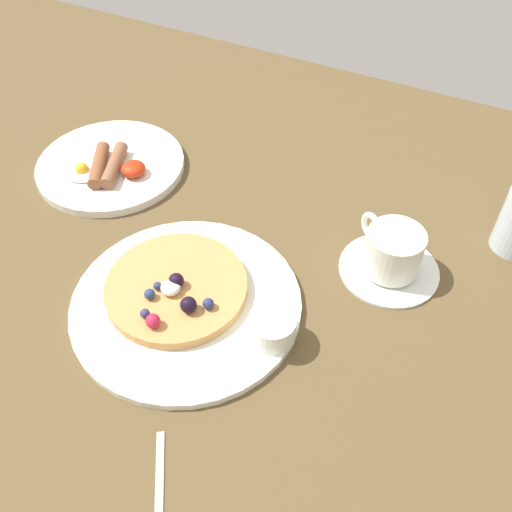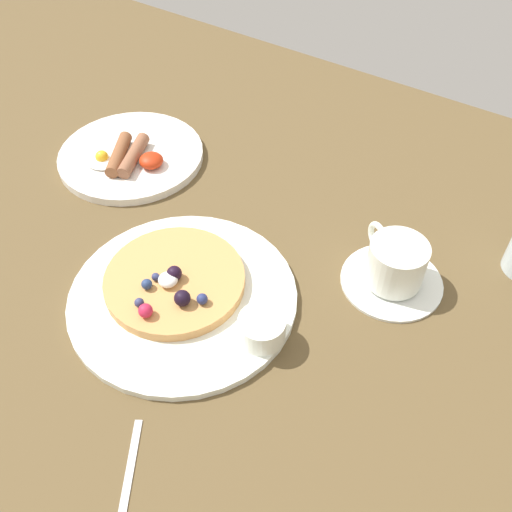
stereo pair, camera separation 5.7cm
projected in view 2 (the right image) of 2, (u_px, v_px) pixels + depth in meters
name	position (u px, v px, depth m)	size (l,w,h in m)	color
ground_plane	(238.00, 284.00, 0.75)	(2.09, 1.12, 0.03)	brown
pancake_plate	(183.00, 297.00, 0.71)	(0.28, 0.28, 0.01)	white
pancake_with_berries	(174.00, 281.00, 0.71)	(0.18, 0.18, 0.03)	tan
syrup_ramekin	(262.00, 328.00, 0.65)	(0.06, 0.06, 0.03)	white
breakfast_plate	(131.00, 156.00, 0.90)	(0.23, 0.23, 0.01)	white
fried_breakfast	(126.00, 157.00, 0.87)	(0.12, 0.10, 0.02)	#8D593E
coffee_saucer	(392.00, 280.00, 0.73)	(0.13, 0.13, 0.01)	white
coffee_cup	(396.00, 262.00, 0.70)	(0.09, 0.08, 0.06)	white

